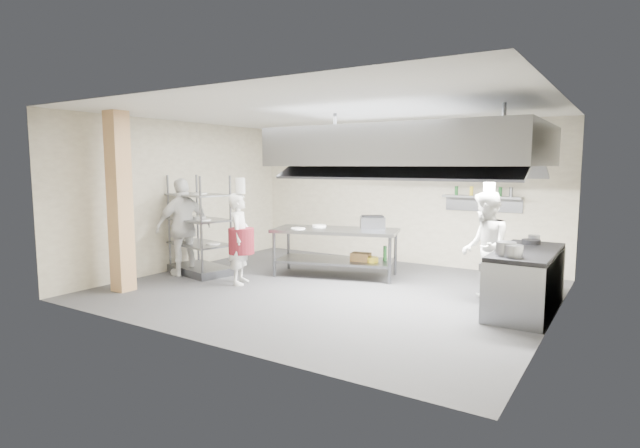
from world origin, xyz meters
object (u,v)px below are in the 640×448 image
Objects in this scene: chef_head at (240,239)px; griddle at (372,223)px; chef_line at (485,248)px; cooking_range at (526,282)px; stockpot at (506,248)px; island at (335,252)px; pass_rack at (199,225)px; chef_plating at (184,227)px.

griddle is at bearing -66.87° from chef_head.
cooking_range is at bearing 74.30° from chef_line.
cooking_range is 1.15× the size of chef_line.
stockpot is (0.43, -0.61, 0.12)m from chef_line.
chef_line reaches higher than stockpot.
cooking_range is (3.52, -0.50, -0.04)m from island.
chef_head is 4.14m from chef_line.
island is 8.88× the size of stockpot.
griddle is at bearing 20.25° from island.
island reaches higher than cooking_range.
island is at bearing 40.36° from pass_rack.
pass_rack is 7.26× the size of stockpot.
chef_plating reaches higher than chef_head.
cooking_range is (5.86, 0.74, -0.54)m from pass_rack.
pass_rack reaches higher than chef_line.
chef_plating reaches higher than cooking_range.
pass_rack reaches higher than stockpot.
griddle is (-2.95, 0.93, 0.60)m from cooking_range.
chef_plating reaches higher than island.
griddle is (0.57, 0.43, 0.57)m from island.
chef_head reaches higher than stockpot.
chef_plating is (-0.15, -0.26, -0.02)m from pass_rack.
pass_rack is 3.36m from griddle.
pass_rack is at bearing 54.40° from chef_head.
stockpot is (5.70, 0.12, 0.03)m from pass_rack.
stockpot reaches higher than cooking_range.
island is 1.22× the size of pass_rack.
chef_plating is at bearing 66.14° from chef_head.
pass_rack is 4.19× the size of griddle.
chef_line reaches higher than cooking_range.
pass_rack reaches higher than cooking_range.
island is 5.12× the size of griddle.
griddle reaches higher than stockpot.
chef_plating is at bearing -107.59° from pass_rack.
chef_line reaches higher than island.
chef_head is (1.24, -0.22, -0.15)m from pass_rack.
pass_rack is at bearing -172.80° from cooking_range.
chef_line is (2.92, -0.51, 0.41)m from island.
island is at bearing 171.91° from cooking_range.
chef_line is (5.27, 0.73, -0.09)m from pass_rack.
chef_plating is at bearing -96.60° from chef_line.
chef_line is 5.51m from chef_plating.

